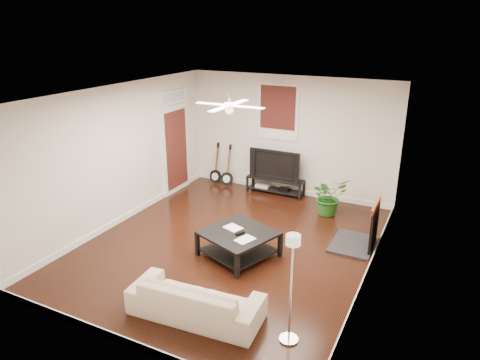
# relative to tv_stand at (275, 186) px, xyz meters

# --- Properties ---
(room) EXTENTS (5.01, 6.01, 2.81)m
(room) POSITION_rel_tv_stand_xyz_m (0.23, -2.78, 1.21)
(room) COLOR black
(room) RESTS_ON ground
(brick_accent) EXTENTS (0.02, 2.20, 2.80)m
(brick_accent) POSITION_rel_tv_stand_xyz_m (2.72, -1.78, 1.21)
(brick_accent) COLOR #A65535
(brick_accent) RESTS_ON floor
(fireplace) EXTENTS (0.80, 1.10, 0.92)m
(fireplace) POSITION_rel_tv_stand_xyz_m (2.43, -1.78, 0.27)
(fireplace) COLOR black
(fireplace) RESTS_ON floor
(window_back) EXTENTS (1.00, 0.06, 1.30)m
(window_back) POSITION_rel_tv_stand_xyz_m (-0.07, 0.19, 1.76)
(window_back) COLOR #3B1210
(window_back) RESTS_ON wall_back
(door_left) EXTENTS (0.08, 1.00, 2.50)m
(door_left) POSITION_rel_tv_stand_xyz_m (-2.23, -0.88, 1.06)
(door_left) COLOR white
(door_left) RESTS_ON wall_left
(tv_stand) EXTENTS (1.39, 0.37, 0.39)m
(tv_stand) POSITION_rel_tv_stand_xyz_m (0.00, 0.00, 0.00)
(tv_stand) COLOR black
(tv_stand) RESTS_ON floor
(tv) EXTENTS (1.25, 0.16, 0.72)m
(tv) POSITION_rel_tv_stand_xyz_m (0.00, 0.02, 0.55)
(tv) COLOR black
(tv) RESTS_ON tv_stand
(coffee_table) EXTENTS (1.41, 1.41, 0.46)m
(coffee_table) POSITION_rel_tv_stand_xyz_m (0.55, -3.08, 0.04)
(coffee_table) COLOR black
(coffee_table) RESTS_ON floor
(sofa) EXTENTS (1.93, 0.87, 0.55)m
(sofa) POSITION_rel_tv_stand_xyz_m (0.78, -4.85, 0.08)
(sofa) COLOR #C6AE95
(sofa) RESTS_ON floor
(floor_lamp) EXTENTS (0.27, 0.27, 1.54)m
(floor_lamp) POSITION_rel_tv_stand_xyz_m (2.13, -4.75, 0.57)
(floor_lamp) COLOR silver
(floor_lamp) RESTS_ON floor
(potted_plant) EXTENTS (0.97, 0.98, 0.82)m
(potted_plant) POSITION_rel_tv_stand_xyz_m (1.48, -0.63, 0.22)
(potted_plant) COLOR #1F5D1A
(potted_plant) RESTS_ON floor
(guitar_left) EXTENTS (0.34, 0.25, 1.06)m
(guitar_left) POSITION_rel_tv_stand_xyz_m (-1.64, -0.03, 0.33)
(guitar_left) COLOR black
(guitar_left) RESTS_ON floor
(guitar_right) EXTENTS (0.34, 0.24, 1.06)m
(guitar_right) POSITION_rel_tv_stand_xyz_m (-1.29, -0.06, 0.33)
(guitar_right) COLOR black
(guitar_right) RESTS_ON floor
(ceiling_fan) EXTENTS (1.24, 1.24, 0.32)m
(ceiling_fan) POSITION_rel_tv_stand_xyz_m (0.23, -2.78, 2.41)
(ceiling_fan) COLOR white
(ceiling_fan) RESTS_ON ceiling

